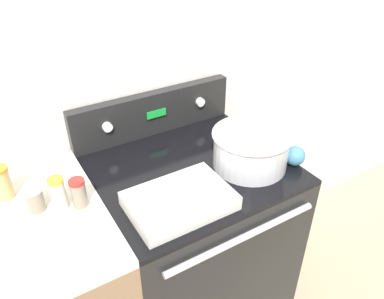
{
  "coord_description": "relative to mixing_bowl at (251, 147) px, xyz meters",
  "views": [
    {
      "loc": [
        -0.61,
        -0.69,
        1.81
      ],
      "look_at": [
        0.02,
        0.35,
        1.02
      ],
      "focal_mm": 35.0,
      "sensor_mm": 36.0,
      "label": 1
    }
  ],
  "objects": [
    {
      "name": "kitchen_wall",
      "position": [
        -0.2,
        0.49,
        0.21
      ],
      "size": [
        8.0,
        0.05,
        2.5
      ],
      "color": "silver",
      "rests_on": "ground_plane"
    },
    {
      "name": "stove_range",
      "position": [
        -0.2,
        0.11,
        -0.56
      ],
      "size": [
        0.74,
        0.7,
        0.96
      ],
      "color": "black",
      "rests_on": "ground_plane"
    },
    {
      "name": "control_panel",
      "position": [
        -0.2,
        0.43,
        0.01
      ],
      "size": [
        0.74,
        0.07,
        0.19
      ],
      "color": "black",
      "rests_on": "stove_range"
    },
    {
      "name": "mixing_bowl",
      "position": [
        0.0,
        0.0,
        0.0
      ],
      "size": [
        0.3,
        0.3,
        0.15
      ],
      "color": "silver",
      "rests_on": "stove_range"
    },
    {
      "name": "casserole_dish",
      "position": [
        -0.36,
        -0.07,
        -0.05
      ],
      "size": [
        0.34,
        0.24,
        0.05
      ],
      "color": "silver",
      "rests_on": "stove_range"
    },
    {
      "name": "ladle",
      "position": [
        0.15,
        -0.08,
        -0.05
      ],
      "size": [
        0.08,
        0.31,
        0.08
      ],
      "color": "teal",
      "rests_on": "stove_range"
    },
    {
      "name": "spice_jar_red_cap",
      "position": [
        -0.64,
        0.1,
        -0.02
      ],
      "size": [
        0.05,
        0.05,
        0.1
      ],
      "color": "gray",
      "rests_on": "side_counter"
    },
    {
      "name": "spice_jar_yellow_cap",
      "position": [
        -0.7,
        0.12,
        -0.01
      ],
      "size": [
        0.05,
        0.05,
        0.12
      ],
      "color": "beige",
      "rests_on": "side_counter"
    },
    {
      "name": "spice_jar_white_cap",
      "position": [
        -0.77,
        0.15,
        -0.02
      ],
      "size": [
        0.06,
        0.06,
        0.09
      ],
      "color": "gray",
      "rests_on": "side_counter"
    },
    {
      "name": "spice_jar_orange_cap",
      "position": [
        -0.85,
        0.27,
        -0.01
      ],
      "size": [
        0.06,
        0.06,
        0.12
      ],
      "color": "tan",
      "rests_on": "side_counter"
    }
  ]
}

